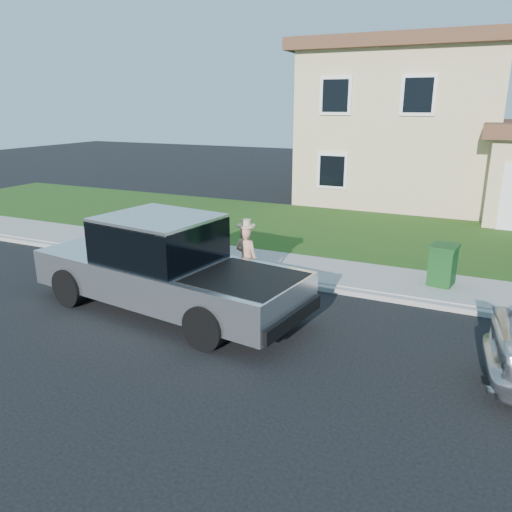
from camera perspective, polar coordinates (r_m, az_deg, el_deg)
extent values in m
plane|color=black|center=(9.76, -0.41, -9.02)|extent=(80.00, 80.00, 0.00)
cube|color=gray|center=(11.94, 9.97, -3.98)|extent=(40.00, 0.20, 0.12)
cube|color=gray|center=(12.94, 11.27, -2.32)|extent=(40.00, 2.00, 0.15)
cube|color=#1E3F12|center=(17.18, 14.95, 2.15)|extent=(40.00, 7.00, 0.10)
cube|color=tan|center=(25.23, 16.88, 13.83)|extent=(8.00, 9.00, 6.40)
cube|color=#4C2D1E|center=(25.31, 17.58, 21.51)|extent=(8.80, 9.80, 0.50)
cube|color=white|center=(21.23, 9.09, 17.64)|extent=(1.30, 0.10, 1.50)
cube|color=white|center=(20.56, 18.07, 17.08)|extent=(1.30, 0.10, 1.50)
cube|color=black|center=(21.40, 8.72, 9.59)|extent=(1.30, 0.10, 1.50)
cylinder|color=black|center=(11.71, -20.48, -3.35)|extent=(0.89, 0.43, 0.85)
cylinder|color=black|center=(12.89, -13.59, -0.90)|extent=(0.89, 0.43, 0.85)
cylinder|color=black|center=(9.13, -5.80, -8.07)|extent=(0.89, 0.43, 0.85)
cylinder|color=black|center=(10.60, 0.81, -4.34)|extent=(0.89, 0.43, 0.85)
cube|color=silver|center=(10.81, -10.15, -2.44)|extent=(6.30, 2.94, 0.77)
cube|color=black|center=(10.68, -11.01, 1.82)|extent=(2.49, 2.27, 0.91)
cube|color=silver|center=(10.57, -11.15, 4.28)|extent=(2.49, 2.27, 0.09)
cube|color=black|center=(9.49, -1.23, -2.62)|extent=(2.15, 2.06, 0.06)
cube|color=black|center=(13.06, -20.07, -0.51)|extent=(0.40, 2.02, 0.43)
cube|color=black|center=(9.19, 4.24, -7.12)|extent=(0.40, 2.02, 0.27)
cube|color=black|center=(12.08, -10.17, 3.11)|extent=(0.16, 0.25, 0.19)
imported|color=tan|center=(11.69, -1.11, -0.36)|extent=(0.63, 0.47, 1.59)
cylinder|color=#D2B086|center=(11.48, -1.14, 3.53)|extent=(0.42, 0.42, 0.04)
cylinder|color=#D2B086|center=(11.46, -1.14, 3.84)|extent=(0.21, 0.21, 0.15)
cube|color=#103D14|center=(12.61, 20.54, -1.10)|extent=(0.62, 0.70, 0.90)
cube|color=#103D14|center=(12.48, 20.77, 1.01)|extent=(0.69, 0.76, 0.07)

